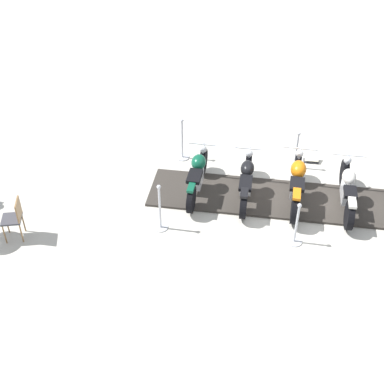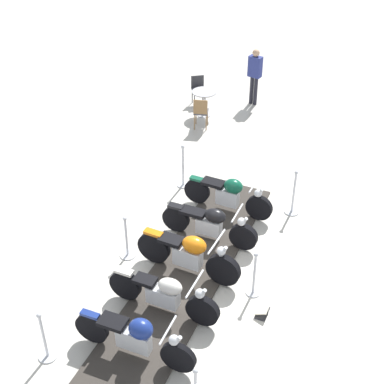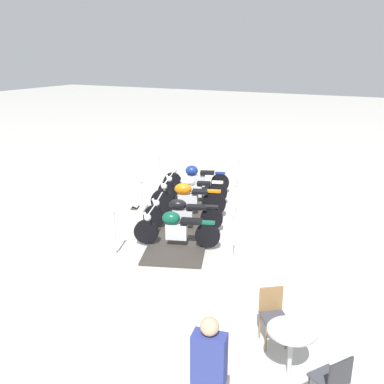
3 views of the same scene
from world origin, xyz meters
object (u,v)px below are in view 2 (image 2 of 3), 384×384
(stanchion_left_front, at_px, (45,343))
(bystander_person, at_px, (255,72))
(stanchion_right_mid, at_px, (254,279))
(info_placard, at_px, (263,311))
(motorcycle_copper, at_px, (189,254))
(stanchion_right_rear, at_px, (293,200))
(stanchion_left_mid, at_px, (127,244))
(motorcycle_navy, at_px, (136,337))
(motorcycle_forest, at_px, (229,194))
(cafe_chair_near_table, at_px, (201,111))
(stanchion_left_rear, at_px, (183,172))
(cafe_table, at_px, (204,98))
(motorcycle_cream, at_px, (165,294))
(motorcycle_black, at_px, (210,223))
(cafe_chair_across_table, at_px, (198,88))

(stanchion_left_front, bearing_deg, bystander_person, -70.26)
(stanchion_right_mid, height_order, info_placard, stanchion_right_mid)
(motorcycle_copper, distance_m, stanchion_right_rear, 3.16)
(info_placard, bearing_deg, stanchion_left_mid, -97.88)
(motorcycle_navy, relative_size, motorcycle_forest, 1.03)
(cafe_chair_near_table, xyz_separation_m, bystander_person, (-0.08, -2.31, 0.51))
(info_placard, bearing_deg, motorcycle_copper, -104.24)
(stanchion_left_mid, height_order, stanchion_left_rear, stanchion_left_rear)
(motorcycle_navy, distance_m, info_placard, 2.52)
(stanchion_left_rear, bearing_deg, stanchion_right_rear, -159.48)
(motorcycle_copper, relative_size, stanchion_left_rear, 1.87)
(stanchion_right_mid, bearing_deg, bystander_person, -51.10)
(stanchion_left_front, bearing_deg, motorcycle_navy, -136.72)
(stanchion_left_rear, bearing_deg, cafe_chair_near_table, -55.15)
(stanchion_left_front, relative_size, bystander_person, 0.60)
(cafe_table, bearing_deg, motorcycle_cream, 127.77)
(motorcycle_black, bearing_deg, stanchion_right_mid, -39.70)
(motorcycle_cream, xyz_separation_m, motorcycle_forest, (1.19, -3.16, 0.03))
(motorcycle_navy, distance_m, motorcycle_black, 3.38)
(stanchion_left_front, xyz_separation_m, cafe_chair_across_table, (4.87, -8.92, 0.19))
(stanchion_left_mid, relative_size, stanchion_left_rear, 0.89)
(bystander_person, bearing_deg, stanchion_left_mid, 9.71)
(motorcycle_navy, distance_m, stanchion_right_mid, 2.63)
(motorcycle_copper, height_order, cafe_table, motorcycle_copper)
(motorcycle_forest, xyz_separation_m, stanchion_right_mid, (-2.06, 1.64, -0.14))
(stanchion_right_mid, relative_size, bystander_person, 0.58)
(motorcycle_copper, height_order, motorcycle_forest, motorcycle_copper)
(cafe_table, xyz_separation_m, bystander_person, (-0.57, -1.65, 0.48))
(stanchion_left_rear, xyz_separation_m, stanchion_left_front, (-2.00, 5.34, -0.05))
(stanchion_left_mid, bearing_deg, info_placard, -167.36)
(cafe_chair_across_table, bearing_deg, stanchion_left_front, -27.16)
(motorcycle_forest, xyz_separation_m, stanchion_left_front, (-0.46, 5.27, -0.18))
(motorcycle_black, bearing_deg, stanchion_left_rear, 129.21)
(motorcycle_black, bearing_deg, cafe_chair_across_table, 115.04)
(stanchion_right_mid, xyz_separation_m, info_placard, (-0.46, 0.29, -0.31))
(stanchion_right_mid, relative_size, stanchion_left_rear, 0.90)
(stanchion_left_front, relative_size, cafe_chair_across_table, 1.19)
(motorcycle_copper, xyz_separation_m, stanchion_right_mid, (-1.27, -0.48, -0.17))
(motorcycle_black, distance_m, cafe_chair_across_table, 6.71)
(stanchion_left_mid, height_order, cafe_table, stanchion_left_mid)
(motorcycle_navy, height_order, motorcycle_black, motorcycle_navy)
(bystander_person, bearing_deg, motorcycle_black, 21.35)
(stanchion_right_mid, xyz_separation_m, cafe_table, (5.79, -4.82, 0.21))
(motorcycle_black, distance_m, cafe_chair_near_table, 5.10)
(cafe_chair_across_table, bearing_deg, motorcycle_copper, -13.72)
(motorcycle_cream, bearing_deg, motorcycle_black, 90.69)
(stanchion_right_mid, bearing_deg, cafe_table, -39.78)
(stanchion_left_front, bearing_deg, cafe_chair_across_table, -61.35)
(stanchion_left_front, xyz_separation_m, info_placard, (-2.05, -3.35, -0.28))
(cafe_chair_near_table, bearing_deg, motorcycle_navy, 179.33)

